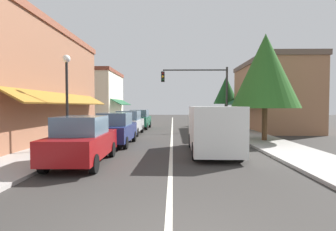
{
  "coord_description": "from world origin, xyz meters",
  "views": [
    {
      "loc": [
        0.08,
        -3.7,
        2.15
      ],
      "look_at": [
        -0.28,
        14.75,
        1.46
      ],
      "focal_mm": 27.82,
      "sensor_mm": 36.0,
      "label": 1
    }
  ],
  "objects_px": {
    "van_in_lane": "(213,128)",
    "tree_right_near": "(265,71)",
    "parked_car_far_left": "(140,119)",
    "tree_right_far": "(226,90)",
    "street_lamp_left_near": "(67,86)",
    "parked_car_third_left": "(129,123)",
    "traffic_signal_mast_arm": "(203,86)",
    "parked_car_second_left": "(116,129)",
    "parked_car_nearest_left": "(82,140)"
  },
  "relations": [
    {
      "from": "parked_car_second_left",
      "to": "traffic_signal_mast_arm",
      "type": "bearing_deg",
      "value": 56.9
    },
    {
      "from": "parked_car_second_left",
      "to": "tree_right_far",
      "type": "relative_size",
      "value": 0.75
    },
    {
      "from": "parked_car_second_left",
      "to": "van_in_lane",
      "type": "height_order",
      "value": "van_in_lane"
    },
    {
      "from": "street_lamp_left_near",
      "to": "parked_car_second_left",
      "type": "bearing_deg",
      "value": 48.23
    },
    {
      "from": "parked_car_nearest_left",
      "to": "traffic_signal_mast_arm",
      "type": "bearing_deg",
      "value": 64.63
    },
    {
      "from": "parked_car_third_left",
      "to": "street_lamp_left_near",
      "type": "relative_size",
      "value": 0.91
    },
    {
      "from": "parked_car_second_left",
      "to": "parked_car_far_left",
      "type": "distance_m",
      "value": 10.17
    },
    {
      "from": "parked_car_far_left",
      "to": "tree_right_far",
      "type": "relative_size",
      "value": 0.76
    },
    {
      "from": "tree_right_near",
      "to": "street_lamp_left_near",
      "type": "bearing_deg",
      "value": -162.28
    },
    {
      "from": "van_in_lane",
      "to": "traffic_signal_mast_arm",
      "type": "distance_m",
      "value": 11.47
    },
    {
      "from": "parked_car_nearest_left",
      "to": "parked_car_third_left",
      "type": "height_order",
      "value": "same"
    },
    {
      "from": "parked_car_third_left",
      "to": "parked_car_far_left",
      "type": "height_order",
      "value": "same"
    },
    {
      "from": "parked_car_nearest_left",
      "to": "street_lamp_left_near",
      "type": "height_order",
      "value": "street_lamp_left_near"
    },
    {
      "from": "parked_car_nearest_left",
      "to": "parked_car_far_left",
      "type": "relative_size",
      "value": 1.0
    },
    {
      "from": "parked_car_nearest_left",
      "to": "tree_right_near",
      "type": "xyz_separation_m",
      "value": [
        8.74,
        5.96,
        3.3
      ]
    },
    {
      "from": "parked_car_nearest_left",
      "to": "parked_car_far_left",
      "type": "xyz_separation_m",
      "value": [
        0.21,
        14.85,
        0.0
      ]
    },
    {
      "from": "parked_car_third_left",
      "to": "street_lamp_left_near",
      "type": "distance_m",
      "value": 7.75
    },
    {
      "from": "parked_car_far_left",
      "to": "van_in_lane",
      "type": "xyz_separation_m",
      "value": [
        4.92,
        -12.52,
        0.27
      ]
    },
    {
      "from": "tree_right_near",
      "to": "van_in_lane",
      "type": "bearing_deg",
      "value": -134.92
    },
    {
      "from": "parked_car_far_left",
      "to": "street_lamp_left_near",
      "type": "height_order",
      "value": "street_lamp_left_near"
    },
    {
      "from": "parked_car_nearest_left",
      "to": "van_in_lane",
      "type": "xyz_separation_m",
      "value": [
        5.13,
        2.34,
        0.27
      ]
    },
    {
      "from": "tree_right_far",
      "to": "van_in_lane",
      "type": "bearing_deg",
      "value": -103.3
    },
    {
      "from": "parked_car_third_left",
      "to": "van_in_lane",
      "type": "relative_size",
      "value": 0.79
    },
    {
      "from": "van_in_lane",
      "to": "tree_right_near",
      "type": "bearing_deg",
      "value": 46.48
    },
    {
      "from": "parked_car_far_left",
      "to": "tree_right_far",
      "type": "distance_m",
      "value": 10.97
    },
    {
      "from": "street_lamp_left_near",
      "to": "tree_right_far",
      "type": "bearing_deg",
      "value": 57.92
    },
    {
      "from": "street_lamp_left_near",
      "to": "van_in_lane",
      "type": "bearing_deg",
      "value": -2.59
    },
    {
      "from": "traffic_signal_mast_arm",
      "to": "street_lamp_left_near",
      "type": "relative_size",
      "value": 1.29
    },
    {
      "from": "street_lamp_left_near",
      "to": "tree_right_near",
      "type": "height_order",
      "value": "tree_right_near"
    },
    {
      "from": "parked_car_nearest_left",
      "to": "parked_car_second_left",
      "type": "distance_m",
      "value": 4.69
    },
    {
      "from": "van_in_lane",
      "to": "tree_right_near",
      "type": "height_order",
      "value": "tree_right_near"
    },
    {
      "from": "parked_car_nearest_left",
      "to": "parked_car_second_left",
      "type": "relative_size",
      "value": 1.01
    },
    {
      "from": "parked_car_third_left",
      "to": "traffic_signal_mast_arm",
      "type": "distance_m",
      "value": 7.53
    },
    {
      "from": "parked_car_far_left",
      "to": "traffic_signal_mast_arm",
      "type": "bearing_deg",
      "value": -12.22
    },
    {
      "from": "parked_car_third_left",
      "to": "parked_car_nearest_left",
      "type": "bearing_deg",
      "value": -89.39
    },
    {
      "from": "van_in_lane",
      "to": "tree_right_near",
      "type": "distance_m",
      "value": 5.94
    },
    {
      "from": "street_lamp_left_near",
      "to": "tree_right_near",
      "type": "bearing_deg",
      "value": 17.72
    },
    {
      "from": "van_in_lane",
      "to": "parked_car_far_left",
      "type": "bearing_deg",
      "value": 112.86
    },
    {
      "from": "traffic_signal_mast_arm",
      "to": "parked_car_second_left",
      "type": "bearing_deg",
      "value": -123.43
    },
    {
      "from": "parked_car_nearest_left",
      "to": "parked_car_third_left",
      "type": "bearing_deg",
      "value": 88.34
    },
    {
      "from": "van_in_lane",
      "to": "traffic_signal_mast_arm",
      "type": "xyz_separation_m",
      "value": [
        0.85,
        11.11,
        2.69
      ]
    },
    {
      "from": "traffic_signal_mast_arm",
      "to": "tree_right_far",
      "type": "bearing_deg",
      "value": 63.35
    },
    {
      "from": "van_in_lane",
      "to": "street_lamp_left_near",
      "type": "distance_m",
      "value": 7.03
    },
    {
      "from": "traffic_signal_mast_arm",
      "to": "tree_right_far",
      "type": "relative_size",
      "value": 1.07
    },
    {
      "from": "parked_car_nearest_left",
      "to": "parked_car_second_left",
      "type": "bearing_deg",
      "value": 86.26
    },
    {
      "from": "street_lamp_left_near",
      "to": "traffic_signal_mast_arm",
      "type": "bearing_deg",
      "value": 54.85
    },
    {
      "from": "parked_car_third_left",
      "to": "parked_car_second_left",
      "type": "bearing_deg",
      "value": -87.52
    },
    {
      "from": "parked_car_second_left",
      "to": "street_lamp_left_near",
      "type": "xyz_separation_m",
      "value": [
        -1.82,
        -2.04,
        2.19
      ]
    },
    {
      "from": "parked_car_third_left",
      "to": "traffic_signal_mast_arm",
      "type": "xyz_separation_m",
      "value": [
        5.93,
        3.57,
        2.96
      ]
    },
    {
      "from": "parked_car_far_left",
      "to": "tree_right_far",
      "type": "xyz_separation_m",
      "value": [
        9.13,
        5.29,
        3.01
      ]
    }
  ]
}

